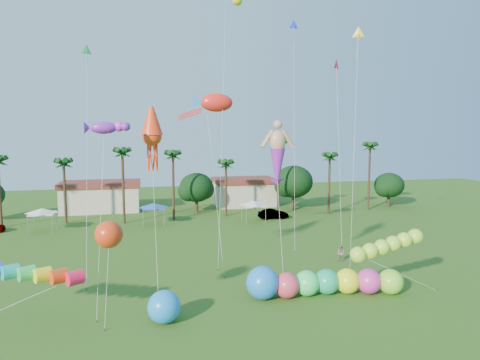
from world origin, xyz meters
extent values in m
plane|color=#285116|center=(0.00, 0.00, 0.00)|extent=(160.00, 160.00, 0.00)
cylinder|color=#3A2819|center=(-26.00, 40.00, 4.50)|extent=(0.36, 0.36, 9.00)
cylinder|color=#3A2819|center=(-18.00, 41.00, 4.25)|extent=(0.36, 0.36, 8.50)
cylinder|color=#3A2819|center=(-10.00, 39.00, 5.00)|extent=(0.36, 0.36, 10.00)
cylinder|color=#3A2819|center=(-3.00, 40.00, 4.75)|extent=(0.36, 0.36, 9.50)
cylinder|color=#3A2819|center=(5.00, 41.00, 4.00)|extent=(0.36, 0.36, 8.00)
cylinder|color=#3A2819|center=(13.00, 40.00, 5.50)|extent=(0.36, 0.36, 11.00)
cylinder|color=#3A2819|center=(21.00, 39.00, 4.50)|extent=(0.36, 0.36, 9.00)
cylinder|color=#3A2819|center=(29.00, 41.00, 5.25)|extent=(0.36, 0.36, 10.50)
sphere|color=#113814|center=(1.00, 45.00, 4.03)|extent=(5.46, 5.46, 5.46)
sphere|color=#113814|center=(17.00, 44.00, 4.65)|extent=(6.30, 6.30, 6.30)
sphere|color=#113814|center=(34.00, 43.00, 3.72)|extent=(5.04, 5.04, 5.04)
cube|color=beige|center=(-14.00, 50.00, 2.00)|extent=(12.00, 7.00, 4.00)
cube|color=beige|center=(10.00, 50.00, 2.00)|extent=(10.00, 7.00, 4.00)
pyramid|color=white|center=(-20.00, 36.00, 2.75)|extent=(3.00, 3.00, 0.60)
pyramid|color=blue|center=(-6.00, 37.00, 2.75)|extent=(3.00, 3.00, 0.60)
pyramid|color=white|center=(8.00, 36.00, 2.75)|extent=(3.00, 3.00, 0.60)
imported|color=#4C4C54|center=(11.40, 37.35, 0.72)|extent=(4.38, 1.56, 1.44)
imported|color=gray|center=(11.53, 15.57, 0.82)|extent=(0.91, 0.99, 1.63)
sphere|color=#EA3D57|center=(3.20, 7.87, 1.00)|extent=(1.99, 1.99, 1.99)
sphere|color=#39F270|center=(4.88, 7.97, 1.00)|extent=(1.99, 1.99, 1.99)
sphere|color=#19B17C|center=(6.55, 7.93, 1.00)|extent=(1.99, 1.99, 1.99)
sphere|color=#F6FF1A|center=(8.19, 7.69, 1.00)|extent=(1.99, 1.99, 1.99)
sphere|color=#E636AC|center=(9.82, 7.28, 1.00)|extent=(1.99, 1.99, 1.99)
sphere|color=#89E833|center=(11.43, 6.79, 1.00)|extent=(1.99, 1.99, 1.99)
sphere|color=#1A7EF0|center=(1.33, 8.08, 1.27)|extent=(2.82, 2.82, 2.55)
sphere|color=#1A88EF|center=(-6.23, 5.59, 1.11)|extent=(2.22, 2.22, 2.22)
cylinder|color=#F61B46|center=(-13.69, 6.64, 3.20)|extent=(7.00, 3.39, 0.96)
cylinder|color=silver|center=(-15.59, 7.27, 1.60)|extent=(7.37, 1.28, 3.22)
ellipsoid|color=#AAEE34|center=(8.40, 6.52, 3.45)|extent=(6.62, 1.25, 1.45)
cylinder|color=silver|center=(11.95, 6.57, 1.72)|extent=(7.11, 0.12, 3.47)
cylinder|color=brown|center=(15.50, 6.62, 0.08)|extent=(0.08, 0.08, 0.16)
sphere|color=red|center=(-9.60, 5.58, 6.23)|extent=(2.28, 2.28, 1.76)
cylinder|color=silver|center=(-9.83, 5.44, 3.11)|extent=(0.48, 0.33, 6.23)
cylinder|color=brown|center=(-10.05, 5.29, 0.08)|extent=(0.08, 0.08, 0.16)
cylinder|color=silver|center=(3.19, 9.39, 5.35)|extent=(0.46, 3.46, 10.71)
cylinder|color=brown|center=(2.97, 7.67, 0.08)|extent=(0.08, 0.08, 0.16)
ellipsoid|color=red|center=(-0.25, 18.92, 15.56)|extent=(4.97, 2.85, 1.97)
cylinder|color=silver|center=(-0.43, 16.19, 7.78)|extent=(0.39, 5.47, 15.57)
cylinder|color=brown|center=(-0.61, 13.47, 0.08)|extent=(0.08, 0.08, 0.16)
cylinder|color=silver|center=(0.19, 18.29, 14.30)|extent=(2.00, 5.40, 28.60)
cylinder|color=brown|center=(-0.80, 15.60, 0.08)|extent=(0.08, 0.08, 0.16)
cone|color=#FE3D14|center=(-6.58, 12.96, 12.38)|extent=(2.28, 2.28, 4.97)
cylinder|color=silver|center=(-6.53, 10.83, 6.19)|extent=(0.12, 4.29, 12.39)
cylinder|color=brown|center=(-6.48, 8.70, 0.08)|extent=(0.08, 0.08, 0.16)
ellipsoid|color=purple|center=(-10.08, 10.52, 13.03)|extent=(3.63, 2.53, 1.29)
cylinder|color=silver|center=(-10.37, 8.60, 6.51)|extent=(0.62, 3.88, 13.03)
cylinder|color=brown|center=(-10.67, 6.67, 0.08)|extent=(0.08, 0.08, 0.16)
cone|color=red|center=(12.22, 19.01, 19.51)|extent=(1.15, 0.98, 1.25)
cylinder|color=silver|center=(11.95, 17.27, 9.76)|extent=(0.57, 3.51, 19.52)
cylinder|color=brown|center=(11.67, 15.53, 0.08)|extent=(0.08, 0.08, 0.16)
cone|color=yellow|center=(13.10, 16.32, 22.13)|extent=(1.25, 0.97, 1.32)
cylinder|color=silver|center=(12.17, 14.70, 11.06)|extent=(1.89, 3.27, 22.13)
cylinder|color=brown|center=(11.24, 13.08, 0.08)|extent=(0.08, 0.08, 0.16)
cone|color=#30CC5B|center=(-11.86, 18.02, 19.79)|extent=(1.06, 0.77, 1.11)
cylinder|color=silver|center=(-11.95, 15.54, 9.90)|extent=(0.20, 4.99, 19.80)
cylinder|color=brown|center=(-12.04, 13.05, 0.08)|extent=(0.08, 0.08, 0.16)
cone|color=#1835E0|center=(9.52, 24.43, 24.59)|extent=(1.30, 0.40, 1.28)
cylinder|color=silver|center=(8.85, 21.98, 12.30)|extent=(1.36, 4.94, 24.60)
cylinder|color=brown|center=(8.19, 19.53, 0.08)|extent=(0.08, 0.08, 0.16)
camera|label=1|loc=(-7.48, -22.24, 12.65)|focal=32.00mm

